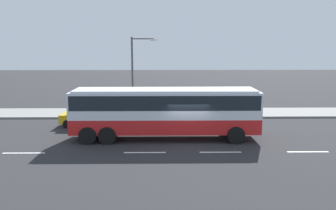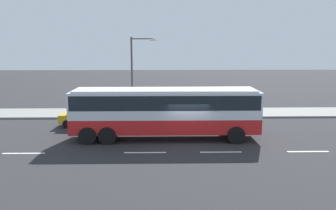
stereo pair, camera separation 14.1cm
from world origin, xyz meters
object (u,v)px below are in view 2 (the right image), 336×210
(pedestrian_near_curb, at_px, (168,103))
(street_lamp, at_px, (135,71))
(coach_bus, at_px, (165,108))
(car_yellow_taxi, at_px, (89,115))

(pedestrian_near_curb, distance_m, street_lamp, 4.13)
(coach_bus, relative_size, car_yellow_taxi, 2.70)
(car_yellow_taxi, distance_m, pedestrian_near_curb, 7.05)
(coach_bus, xyz_separation_m, street_lamp, (-2.39, 6.40, 1.92))
(coach_bus, bearing_deg, street_lamp, 110.59)
(car_yellow_taxi, bearing_deg, street_lamp, 40.61)
(coach_bus, height_order, street_lamp, street_lamp)
(coach_bus, distance_m, street_lamp, 7.10)
(car_yellow_taxi, relative_size, street_lamp, 0.68)
(coach_bus, relative_size, pedestrian_near_curb, 7.53)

